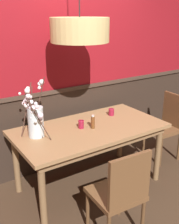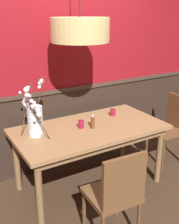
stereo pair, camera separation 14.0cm
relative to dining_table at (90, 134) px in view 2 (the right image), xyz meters
name	(u,v)px [view 2 (the right image)]	position (x,y,z in m)	size (l,w,h in m)	color
ground_plane	(90,185)	(0.00, 0.00, -0.69)	(24.00, 24.00, 0.00)	#422D1E
back_wall	(62,68)	(0.00, 0.68, 0.65)	(5.10, 0.14, 2.69)	#2D2119
dining_table	(90,134)	(0.00, 0.00, 0.00)	(1.72, 0.90, 0.77)	#997047
chair_far_side_right	(75,120)	(0.27, 0.88, -0.18)	(0.45, 0.40, 0.89)	brown
chair_far_side_left	(42,128)	(-0.25, 0.86, -0.18)	(0.42, 0.44, 0.89)	brown
chair_near_side_left	(116,192)	(-0.24, -0.86, -0.17)	(0.46, 0.45, 0.93)	brown
chair_head_east_end	(170,125)	(1.31, -0.01, -0.17)	(0.43, 0.42, 0.94)	brown
vase_with_blossoms	(35,118)	(-0.60, 0.11, 0.28)	(0.32, 0.44, 0.62)	silver
candle_holder_nearer_center	(113,112)	(0.45, 0.17, 0.13)	(0.08, 0.08, 0.09)	maroon
candle_holder_nearer_edge	(81,124)	(-0.09, 0.03, 0.13)	(0.07, 0.07, 0.09)	maroon
condiment_bottle	(93,122)	(0.02, -0.04, 0.16)	(0.04, 0.04, 0.16)	brown
pendant_lamp	(80,30)	(-0.06, 0.09, 1.15)	(0.61, 0.61, 0.97)	tan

